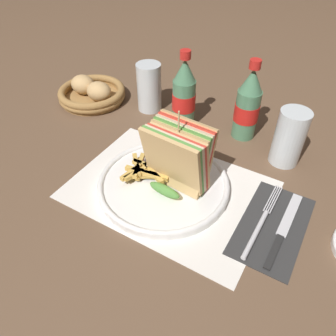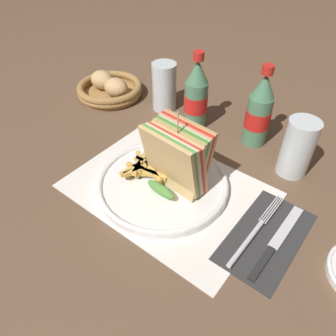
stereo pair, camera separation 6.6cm
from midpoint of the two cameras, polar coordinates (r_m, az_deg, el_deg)
ground_plane at (r=0.69m, az=0.42°, el=-2.65°), size 4.00×4.00×0.00m
placemat at (r=0.67m, az=2.93°, el=-3.80°), size 0.39×0.28×0.00m
plate_main at (r=0.67m, az=1.76°, el=-2.93°), size 0.27×0.27×0.02m
club_sandwich at (r=0.62m, az=4.51°, el=1.51°), size 0.13×0.11×0.17m
fries_pile at (r=0.67m, az=-1.60°, el=-0.15°), size 0.10×0.09×0.02m
ketchup_blob at (r=0.68m, az=0.43°, el=0.14°), size 0.04×0.04×0.02m
napkin at (r=0.63m, az=19.73°, el=-11.30°), size 0.11×0.21×0.00m
fork at (r=0.61m, az=17.48°, el=-11.30°), size 0.02×0.20×0.01m
knife at (r=0.62m, az=21.37°, el=-12.01°), size 0.02×0.19×0.00m
coke_bottle_near at (r=0.81m, az=7.28°, el=12.20°), size 0.06×0.06×0.19m
coke_bottle_far at (r=0.78m, az=17.94°, el=9.23°), size 0.06×0.06×0.19m
glass_near at (r=0.73m, az=24.06°, el=3.13°), size 0.06×0.06×0.13m
glass_far at (r=0.89m, az=1.51°, el=13.92°), size 0.06×0.06×0.13m
bread_basket at (r=0.98m, az=-8.18°, el=13.48°), size 0.19×0.19×0.07m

